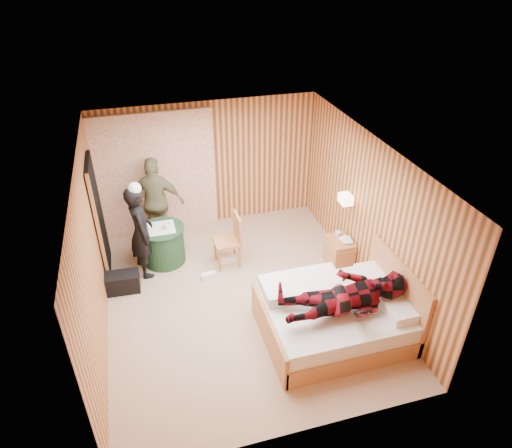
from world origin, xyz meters
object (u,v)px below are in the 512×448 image
object	(u,v)px
bed	(334,315)
man_at_table	(157,202)
nightstand	(339,252)
chair_far	(158,218)
wall_lamp	(346,199)
round_table	(163,244)
chair_near	(231,236)
woman_standing	(141,232)
duffel_bag	(121,282)
man_on_bed	(348,290)

from	to	relation	value
bed	man_at_table	world-z (taller)	man_at_table
nightstand	chair_far	size ratio (longest dim) A/B	0.59
wall_lamp	round_table	distance (m)	3.28
chair_far	chair_near	bearing A→B (deg)	-50.17
wall_lamp	woman_standing	size ratio (longest dim) A/B	0.16
wall_lamp	nightstand	distance (m)	1.03
chair_far	nightstand	bearing A→B (deg)	-36.98
duffel_bag	man_at_table	xyz separation A→B (m)	(0.77, 1.31, 0.70)
chair_far	chair_near	distance (m)	1.56
bed	man_at_table	xyz separation A→B (m)	(-2.21, 3.11, 0.55)
chair_far	man_at_table	world-z (taller)	man_at_table
woman_standing	man_at_table	xyz separation A→B (m)	(0.34, 0.91, 0.03)
round_table	man_at_table	bearing A→B (deg)	90.00
bed	woman_standing	size ratio (longest dim) A/B	1.21
duffel_bag	man_at_table	distance (m)	1.67
chair_near	man_at_table	xyz separation A→B (m)	(-1.15, 1.06, 0.30)
chair_far	man_at_table	bearing A→B (deg)	58.30
duffel_bag	man_on_bed	distance (m)	3.71
nightstand	chair_near	xyz separation A→B (m)	(-1.81, 0.57, 0.29)
chair_far	wall_lamp	bearing A→B (deg)	-35.74
man_on_bed	chair_near	bearing A→B (deg)	115.26
woman_standing	man_on_bed	xyz separation A→B (m)	(2.57, -2.43, 0.14)
duffel_bag	man_at_table	bearing A→B (deg)	62.52
chair_far	woman_standing	distance (m)	0.99
duffel_bag	nightstand	bearing A→B (deg)	-1.87
man_at_table	chair_near	bearing A→B (deg)	154.17
chair_near	man_on_bed	bearing A→B (deg)	24.06
man_at_table	man_on_bed	size ratio (longest dim) A/B	0.97
wall_lamp	bed	bearing A→B (deg)	-117.30
bed	man_on_bed	size ratio (longest dim) A/B	1.13
nightstand	round_table	size ratio (longest dim) A/B	0.69
chair_near	woman_standing	size ratio (longest dim) A/B	0.59
wall_lamp	woman_standing	world-z (taller)	woman_standing
nightstand	man_on_bed	xyz separation A→B (m)	(-0.73, -1.72, 0.70)
duffel_bag	chair_far	bearing A→B (deg)	62.36
bed	chair_near	distance (m)	2.32
chair_near	duffel_bag	distance (m)	1.98
man_on_bed	nightstand	bearing A→B (deg)	66.95
nightstand	woman_standing	bearing A→B (deg)	167.86
chair_near	duffel_bag	size ratio (longest dim) A/B	1.68
bed	nightstand	distance (m)	1.67
chair_near	man_on_bed	size ratio (longest dim) A/B	0.55
man_at_table	chair_far	bearing A→B (deg)	83.75
round_table	chair_far	xyz separation A→B (m)	(-0.01, 0.63, 0.19)
woman_standing	chair_far	bearing A→B (deg)	-24.73
nightstand	duffel_bag	distance (m)	3.74
round_table	man_at_table	distance (m)	0.84
wall_lamp	chair_far	size ratio (longest dim) A/B	0.28
round_table	woman_standing	bearing A→B (deg)	-143.63
woman_standing	man_on_bed	distance (m)	3.54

